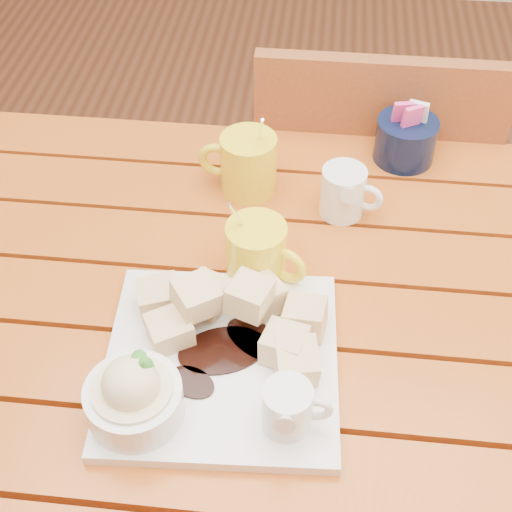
# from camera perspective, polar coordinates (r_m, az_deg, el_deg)

# --- Properties ---
(table) EXTENTS (1.20, 0.79, 0.75)m
(table) POSITION_cam_1_polar(r_m,az_deg,el_deg) (1.02, 0.05, -8.03)
(table) COLOR #993D13
(table) RESTS_ON ground
(dessert_plate) EXTENTS (0.29, 0.29, 0.11)m
(dessert_plate) POSITION_cam_1_polar(r_m,az_deg,el_deg) (0.84, -4.11, -8.39)
(dessert_plate) COLOR white
(dessert_plate) RESTS_ON table
(coffee_mug_left) EXTENTS (0.12, 0.08, 0.14)m
(coffee_mug_left) POSITION_cam_1_polar(r_m,az_deg,el_deg) (1.07, -0.75, 7.45)
(coffee_mug_left) COLOR yellow
(coffee_mug_left) RESTS_ON table
(coffee_mug_right) EXTENTS (0.11, 0.08, 0.13)m
(coffee_mug_right) POSITION_cam_1_polar(r_m,az_deg,el_deg) (0.94, 0.15, 0.29)
(coffee_mug_right) COLOR yellow
(coffee_mug_right) RESTS_ON table
(cream_pitcher) EXTENTS (0.09, 0.08, 0.08)m
(cream_pitcher) POSITION_cam_1_polar(r_m,az_deg,el_deg) (1.04, 7.08, 5.16)
(cream_pitcher) COLOR white
(cream_pitcher) RESTS_ON table
(sugar_caddy) EXTENTS (0.10, 0.10, 0.11)m
(sugar_caddy) POSITION_cam_1_polar(r_m,az_deg,el_deg) (1.17, 11.89, 9.15)
(sugar_caddy) COLOR black
(sugar_caddy) RESTS_ON table
(chair_far) EXTENTS (0.42, 0.42, 0.89)m
(chair_far) POSITION_cam_1_polar(r_m,az_deg,el_deg) (1.48, 8.47, 4.24)
(chair_far) COLOR brown
(chair_far) RESTS_ON ground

